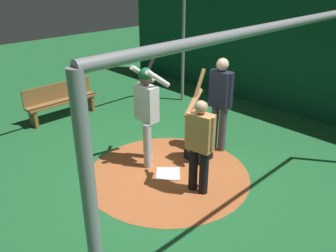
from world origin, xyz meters
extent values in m
plane|color=#216633|center=(0.00, 0.00, 0.00)|extent=(27.65, 27.65, 0.00)
cylinder|color=#B76033|center=(0.00, 0.00, 0.00)|extent=(2.90, 2.90, 0.01)
cube|color=white|center=(0.00, 0.00, 0.01)|extent=(0.59, 0.59, 0.01)
cylinder|color=#BCBCC0|center=(0.08, -0.45, 0.43)|extent=(0.15, 0.15, 0.87)
cylinder|color=#BCBCC0|center=(-0.16, -0.72, 0.43)|extent=(0.15, 0.15, 0.87)
cube|color=silver|center=(-0.04, -0.59, 1.19)|extent=(0.22, 0.44, 0.65)
cylinder|color=silver|center=(-0.14, -0.39, 1.66)|extent=(0.53, 0.09, 0.41)
cylinder|color=silver|center=(-0.14, -0.78, 1.66)|extent=(0.53, 0.09, 0.41)
sphere|color=brown|center=(-0.04, -0.59, 1.65)|extent=(0.22, 0.22, 0.22)
sphere|color=#0F4C23|center=(-0.04, -0.59, 1.71)|extent=(0.25, 0.25, 0.25)
cylinder|color=black|center=(-0.26, -0.72, 1.80)|extent=(0.54, 0.06, 0.73)
cube|color=black|center=(-0.82, 0.00, 0.15)|extent=(0.40, 0.40, 0.30)
cube|color=black|center=(-0.78, 0.00, 0.52)|extent=(0.31, 0.40, 0.49)
sphere|color=tan|center=(-0.76, 0.00, 0.86)|extent=(0.23, 0.23, 0.23)
cube|color=gray|center=(-0.66, 0.00, 0.86)|extent=(0.03, 0.20, 0.20)
ellipsoid|color=brown|center=(-0.50, 0.06, 0.40)|extent=(0.12, 0.28, 0.22)
cylinder|color=#4C4C51|center=(-1.41, 0.09, 0.45)|extent=(0.15, 0.15, 0.91)
cylinder|color=#4C4C51|center=(-1.41, -0.11, 0.45)|extent=(0.15, 0.15, 0.91)
cube|color=#1E2338|center=(-1.41, -0.01, 1.26)|extent=(0.22, 0.42, 0.72)
cylinder|color=#1E2338|center=(-1.41, 0.20, 1.32)|extent=(0.09, 0.09, 0.60)
cylinder|color=#1E2338|center=(-1.41, -0.21, 1.32)|extent=(0.09, 0.09, 0.60)
sphere|color=beige|center=(-1.41, -0.01, 1.75)|extent=(0.23, 0.23, 0.23)
cylinder|color=black|center=(-0.03, 0.80, 0.38)|extent=(0.15, 0.15, 0.77)
cylinder|color=black|center=(0.01, 0.60, 0.38)|extent=(0.15, 0.15, 0.77)
cube|color=tan|center=(-0.01, 0.70, 1.07)|extent=(0.29, 0.45, 0.61)
cylinder|color=tan|center=(-0.04, 0.90, 1.12)|extent=(0.09, 0.09, 0.51)
cylinder|color=tan|center=(-0.07, 0.48, 1.48)|extent=(0.46, 0.17, 0.40)
sphere|color=tan|center=(-0.01, 0.70, 1.49)|extent=(0.20, 0.20, 0.20)
cylinder|color=olive|center=(-0.15, 0.47, 1.60)|extent=(0.47, 0.14, 0.74)
cube|color=#0F472D|center=(-4.35, 0.00, 1.64)|extent=(0.20, 11.65, 3.28)
cylinder|color=gray|center=(-2.99, -2.50, 1.49)|extent=(0.08, 0.08, 2.99)
cube|color=olive|center=(0.03, -3.65, 0.42)|extent=(1.76, 0.36, 0.05)
cube|color=olive|center=(0.03, -3.81, 0.65)|extent=(1.76, 0.04, 0.40)
cube|color=olive|center=(-0.73, -3.65, 0.20)|extent=(0.08, 0.32, 0.40)
cube|color=olive|center=(0.79, -3.65, 0.20)|extent=(0.08, 0.32, 0.40)
sphere|color=white|center=(-0.10, 0.65, 0.04)|extent=(0.07, 0.07, 0.07)
camera|label=1|loc=(3.72, 3.83, 3.38)|focal=37.29mm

